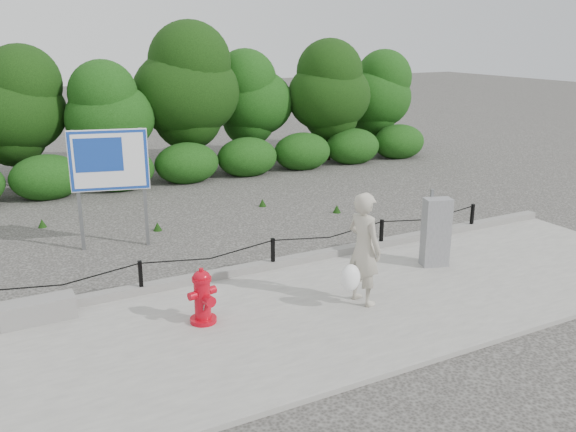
# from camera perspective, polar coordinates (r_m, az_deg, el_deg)

# --- Properties ---
(ground) EXTENTS (90.00, 90.00, 0.00)m
(ground) POSITION_cam_1_polar(r_m,az_deg,el_deg) (11.57, -1.41, -5.29)
(ground) COLOR #2D2B28
(ground) RESTS_ON ground
(sidewalk) EXTENTS (14.00, 4.00, 0.08)m
(sidewalk) POSITION_cam_1_polar(r_m,az_deg,el_deg) (9.96, 3.81, -8.90)
(sidewalk) COLOR gray
(sidewalk) RESTS_ON ground
(curb) EXTENTS (14.00, 0.22, 0.14)m
(curb) POSITION_cam_1_polar(r_m,az_deg,el_deg) (11.56, -1.53, -4.52)
(curb) COLOR slate
(curb) RESTS_ON sidewalk
(chain_barrier) EXTENTS (10.06, 0.06, 0.60)m
(chain_barrier) POSITION_cam_1_polar(r_m,az_deg,el_deg) (11.41, -1.43, -3.16)
(chain_barrier) COLOR black
(chain_barrier) RESTS_ON sidewalk
(treeline) EXTENTS (20.02, 3.36, 4.61)m
(treeline) POSITION_cam_1_polar(r_m,az_deg,el_deg) (19.45, -11.66, 10.59)
(treeline) COLOR black
(treeline) RESTS_ON ground
(fire_hydrant) EXTENTS (0.49, 0.51, 0.88)m
(fire_hydrant) POSITION_cam_1_polar(r_m,az_deg,el_deg) (9.42, -7.98, -7.50)
(fire_hydrant) COLOR #B50616
(fire_hydrant) RESTS_ON sidewalk
(pedestrian) EXTENTS (0.79, 0.74, 1.87)m
(pedestrian) POSITION_cam_1_polar(r_m,az_deg,el_deg) (9.89, 7.05, -3.21)
(pedestrian) COLOR #AAA391
(pedestrian) RESTS_ON sidewalk
(concrete_block) EXTENTS (1.11, 0.39, 0.35)m
(concrete_block) POSITION_cam_1_polar(r_m,az_deg,el_deg) (10.22, -22.36, -8.16)
(concrete_block) COLOR gray
(concrete_block) RESTS_ON sidewalk
(utility_cabinet) EXTENTS (0.56, 0.43, 1.45)m
(utility_cabinet) POSITION_cam_1_polar(r_m,az_deg,el_deg) (11.82, 13.66, -1.48)
(utility_cabinet) COLOR gray
(utility_cabinet) RESTS_ON sidewalk
(advertising_sign) EXTENTS (1.52, 0.50, 2.50)m
(advertising_sign) POSITION_cam_1_polar(r_m,az_deg,el_deg) (12.88, -16.39, 4.54)
(advertising_sign) COLOR slate
(advertising_sign) RESTS_ON ground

